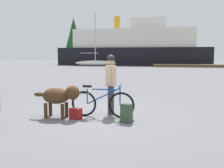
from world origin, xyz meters
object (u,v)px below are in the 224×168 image
at_px(person_cyclist, 111,78).
at_px(backpack, 127,113).
at_px(dog, 59,96).
at_px(sailboat_moored, 95,63).
at_px(ferry_boat, 135,48).
at_px(handbag_pannier, 76,114).
at_px(bicycle, 102,103).

height_order(person_cyclist, backpack, person_cyclist).
relative_size(dog, sailboat_moored, 0.16).
distance_m(person_cyclist, sailboat_moored, 34.44).
relative_size(person_cyclist, ferry_boat, 0.07).
xyz_separation_m(person_cyclist, backpack, (0.61, -0.88, -0.81)).
relative_size(dog, handbag_pannier, 4.22).
xyz_separation_m(bicycle, ferry_boat, (-4.25, 39.30, 2.63)).
distance_m(person_cyclist, backpack, 1.35).
distance_m(handbag_pannier, ferry_boat, 39.94).
bearing_deg(sailboat_moored, dog, -75.47).
relative_size(bicycle, ferry_boat, 0.07).
bearing_deg(sailboat_moored, person_cyclist, -73.08).
height_order(bicycle, backpack, bicycle).
bearing_deg(ferry_boat, dog, -85.50).
distance_m(dog, backpack, 1.94).
bearing_deg(dog, person_cyclist, 31.54).
distance_m(backpack, handbag_pannier, 1.41).
height_order(bicycle, person_cyclist, person_cyclist).
bearing_deg(ferry_boat, person_cyclist, -83.53).
relative_size(ferry_boat, sailboat_moored, 3.03).
relative_size(backpack, ferry_boat, 0.02).
xyz_separation_m(bicycle, dog, (-1.13, -0.31, 0.22)).
height_order(bicycle, dog, bicycle).
bearing_deg(backpack, sailboat_moored, 107.46).
height_order(handbag_pannier, ferry_boat, ferry_boat).
relative_size(person_cyclist, sailboat_moored, 0.20).
distance_m(bicycle, handbag_pannier, 0.78).
xyz_separation_m(dog, sailboat_moored, (-8.74, 33.73, -0.10)).
distance_m(bicycle, ferry_boat, 39.62).
height_order(bicycle, sailboat_moored, sailboat_moored).
distance_m(dog, handbag_pannier, 0.68).
bearing_deg(dog, sailboat_moored, 104.53).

